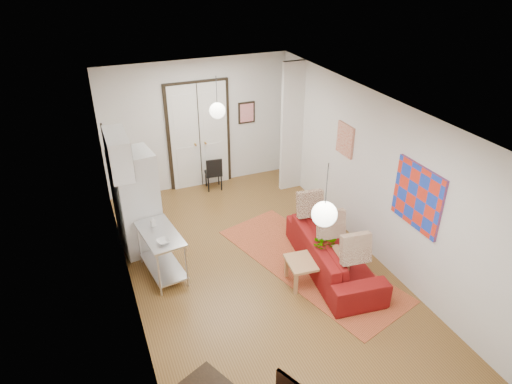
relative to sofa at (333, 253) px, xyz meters
name	(u,v)px	position (x,y,z in m)	size (l,w,h in m)	color
floor	(258,269)	(-1.20, 0.49, -0.34)	(7.00, 7.00, 0.00)	brown
ceiling	(258,109)	(-1.20, 0.49, 2.56)	(4.20, 7.00, 0.02)	white
wall_back	(198,125)	(-1.20, 3.99, 1.11)	(4.20, 0.02, 2.90)	silver
wall_front	(396,359)	(-1.20, -3.01, 1.11)	(4.20, 0.02, 2.90)	silver
wall_left	(123,223)	(-3.30, 0.49, 1.11)	(0.02, 7.00, 2.90)	silver
wall_right	(369,174)	(0.90, 0.49, 1.11)	(0.02, 7.00, 2.90)	silver
double_doors	(199,136)	(-1.20, 3.94, 0.86)	(1.44, 0.06, 2.50)	silver
stub_partition	(292,128)	(0.65, 3.04, 1.11)	(0.50, 0.10, 2.90)	silver
wall_cabinet	(118,154)	(-3.12, 1.99, 1.56)	(0.35, 1.00, 0.70)	white
painting_popart	(418,197)	(0.88, -0.76, 1.31)	(0.05, 1.00, 1.00)	red
painting_abstract	(345,140)	(0.88, 1.29, 1.46)	(0.05, 0.50, 0.60)	beige
poster_back	(247,113)	(-0.05, 3.96, 1.26)	(0.40, 0.03, 0.50)	red
print_left	(105,142)	(-3.27, 2.49, 1.61)	(0.03, 0.44, 0.54)	#975D3F
pendant_back	(217,111)	(-1.20, 2.49, 1.91)	(0.30, 0.30, 0.80)	white
pendant_front	(324,214)	(-1.20, -1.51, 1.91)	(0.30, 0.30, 0.80)	white
kilim_rug	(309,263)	(-0.30, 0.28, -0.34)	(1.36, 3.63, 0.01)	#BE542F
sofa	(333,253)	(0.00, 0.00, 0.00)	(0.91, 2.33, 0.68)	maroon
coffee_table	(317,261)	(-0.41, -0.15, 0.05)	(1.06, 0.66, 0.45)	tan
potted_plant	(323,246)	(-0.31, -0.15, 0.32)	(0.39, 0.34, 0.43)	#396E31
kitchen_counter	(161,248)	(-2.73, 0.98, 0.19)	(0.69, 1.16, 0.84)	silver
bowl	(163,241)	(-2.73, 0.68, 0.52)	(0.20, 0.20, 0.05)	beige
soap_bottle	(153,221)	(-2.78, 1.23, 0.58)	(0.08, 0.08, 0.17)	teal
fridge	(137,203)	(-2.93, 1.88, 0.62)	(0.68, 0.68, 1.93)	silver
black_side_chair	(212,169)	(-1.00, 3.71, 0.12)	(0.40, 0.40, 0.79)	black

